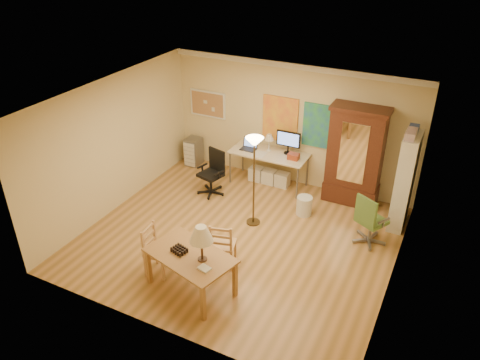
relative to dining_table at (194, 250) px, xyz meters
The scene contains 16 objects.
floor 1.78m from the dining_table, 90.72° to the left, with size 5.50×5.50×0.00m, color olive.
crown_molding 4.43m from the dining_table, 90.28° to the left, with size 5.50×0.08×0.12m, color white.
corkboard 4.60m from the dining_table, 117.08° to the left, with size 0.90×0.04×0.62m, color tan.
art_panel_left 4.11m from the dining_table, 93.81° to the left, with size 0.80×0.04×1.00m, color yellow.
art_panel_right 4.15m from the dining_table, 81.16° to the left, with size 0.75×0.04×0.95m, color teal.
dining_table is the anchor object (origin of this frame).
ladder_chair_back 0.87m from the dining_table, 84.17° to the left, with size 0.49×0.47×0.87m.
ladder_chair_left 0.91m from the dining_table, behind, with size 0.42×0.44×0.88m.
torchiere_lamp 2.24m from the dining_table, 89.99° to the left, with size 0.33×0.33×1.82m.
computer_desk 3.77m from the dining_table, 94.98° to the left, with size 1.70×0.74×1.28m.
office_chair_black 3.13m from the dining_table, 114.75° to the left, with size 0.60×0.60×0.98m.
office_chair_green 3.35m from the dining_table, 49.37° to the left, with size 0.62×0.62×1.01m.
drawer_cart 4.50m from the dining_table, 121.93° to the left, with size 0.33×0.40×0.67m.
armoire 4.09m from the dining_table, 68.96° to the left, with size 1.14×0.54×2.09m.
bookshelf 4.22m from the dining_table, 53.19° to the left, with size 0.28×0.75×1.88m.
wastebin 3.05m from the dining_table, 74.83° to the left, with size 0.32×0.32×0.39m, color silver.
Camera 1 is at (3.19, -6.36, 5.21)m, focal length 35.00 mm.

